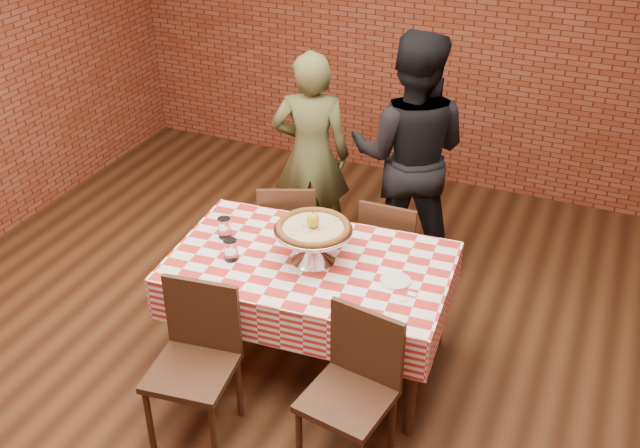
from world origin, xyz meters
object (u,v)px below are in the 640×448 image
Objects in this scene: chair_near_right at (347,400)px; diner_olive at (311,155)px; water_glass_left at (231,250)px; water_glass_right at (225,228)px; chair_far_right at (393,249)px; pizza at (313,228)px; chair_near_left at (191,371)px; pizza_stand at (313,244)px; diner_black at (410,155)px; condiment_caddy at (336,230)px; chair_far_left at (288,232)px; table at (311,312)px.

diner_olive is at bearing 127.73° from chair_near_right.
water_glass_left is 0.26m from water_glass_right.
chair_far_right is at bearing 54.09° from water_glass_left.
chair_far_right is at bearing 71.91° from pizza.
chair_near_left reaches higher than water_glass_left.
water_glass_right is at bearing 178.72° from pizza.
chair_far_right is at bearing 71.91° from pizza_stand.
chair_near_right is 2.07m from diner_black.
condiment_caddy is 0.15× the size of chair_near_left.
diner_black reaches higher than water_glass_left.
chair_near_left is at bearing -162.00° from chair_near_right.
chair_near_right reaches higher than condiment_caddy.
water_glass_left reaches higher than chair_far_left.
condiment_caddy reaches higher than chair_far_right.
diner_olive is (-0.59, 0.95, -0.03)m from condiment_caddy.
pizza is at bearing 70.97° from chair_far_right.
chair_near_right reaches higher than water_glass_right.
water_glass_left is 0.07× the size of diner_black.
pizza_stand is 0.54× the size of chair_far_left.
pizza_stand is 3.38× the size of condiment_caddy.
chair_near_left is at bearing 72.39° from chair_far_left.
chair_far_left is 0.54× the size of diner_olive.
pizza_stand is at bearing 70.97° from chair_far_right.
water_glass_right reaches higher than chair_far_left.
chair_near_right is at bearing -28.43° from water_glass_left.
condiment_caddy is at bearing 20.94° from water_glass_right.
water_glass_left is at bearing -156.84° from pizza_stand.
chair_far_left is at bearing 139.49° from condiment_caddy.
chair_near_right is (0.94, -0.51, -0.37)m from water_glass_left.
table is 1.88× the size of chair_far_left.
pizza is 3.31× the size of water_glass_left.
water_glass_right is at bearing 58.58° from chair_far_left.
water_glass_left is 0.97m from chair_far_left.
condiment_caddy is at bearing 62.80° from chair_near_left.
diner_olive is at bearing 88.01° from chair_near_left.
water_glass_right is at bearing -160.67° from condiment_caddy.
diner_olive reaches higher than chair_far_right.
water_glass_right is (-0.60, 0.01, -0.04)m from pizza_stand.
diner_olive is (0.05, 1.19, -0.03)m from water_glass_right.
diner_black reaches higher than condiment_caddy.
condiment_caddy is at bearing 103.99° from diner_olive.
table is at bearing 70.55° from chair_far_right.
chair_near_left reaches higher than table.
pizza_stand reaches higher than chair_near_right.
diner_black reaches higher than chair_far_left.
chair_near_left reaches higher than chair_far_right.
water_glass_left is at bearing 70.56° from chair_far_left.
chair_near_right reaches higher than table.
chair_near_left is at bearing -111.35° from condiment_caddy.
diner_olive reaches higher than chair_far_left.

